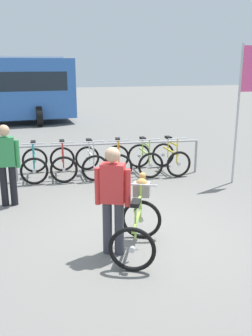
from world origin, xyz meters
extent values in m
plane|color=slate|center=(0.00, 0.00, 0.00)|extent=(80.00, 80.00, 0.00)
cylinder|color=#99999E|center=(-2.14, 3.44, 0.42)|extent=(0.06, 0.06, 0.85)
cylinder|color=#99999E|center=(2.40, 3.13, 0.42)|extent=(0.06, 0.06, 0.85)
cylinder|color=#99999E|center=(0.13, 3.29, 0.85)|extent=(4.54, 0.36, 0.05)
torus|color=black|center=(-1.70, 4.10, 0.33)|extent=(0.66, 0.08, 0.66)
cylinder|color=#B7B7BC|center=(-1.70, 4.10, 0.33)|extent=(0.08, 0.06, 0.08)
torus|color=black|center=(-1.72, 3.08, 0.33)|extent=(0.66, 0.08, 0.66)
cylinder|color=#B7B7BC|center=(-1.72, 3.08, 0.33)|extent=(0.08, 0.06, 0.08)
cube|color=teal|center=(-1.71, 3.59, 0.56)|extent=(0.05, 0.92, 0.04)
cube|color=teal|center=(-1.71, 3.54, 0.78)|extent=(0.05, 0.61, 0.04)
cylinder|color=teal|center=(-1.70, 3.78, 0.60)|extent=(0.03, 0.03, 0.55)
cube|color=black|center=(-1.70, 3.78, 0.88)|extent=(0.12, 0.24, 0.06)
cylinder|color=teal|center=(-1.72, 3.21, 0.65)|extent=(0.03, 0.03, 0.63)
cylinder|color=#B7B7BC|center=(-1.72, 3.21, 0.96)|extent=(0.52, 0.04, 0.03)
torus|color=black|center=(-0.99, 4.06, 0.33)|extent=(0.66, 0.09, 0.66)
cylinder|color=#B7B7BC|center=(-0.99, 4.06, 0.33)|extent=(0.08, 0.06, 0.08)
torus|color=black|center=(-1.03, 3.04, 0.33)|extent=(0.66, 0.09, 0.66)
cylinder|color=#B7B7BC|center=(-1.03, 3.04, 0.33)|extent=(0.08, 0.06, 0.08)
cube|color=red|center=(-1.01, 3.55, 0.56)|extent=(0.07, 0.92, 0.04)
cube|color=red|center=(-1.01, 3.50, 0.78)|extent=(0.06, 0.61, 0.04)
cylinder|color=red|center=(-1.00, 3.73, 0.60)|extent=(0.03, 0.03, 0.55)
cube|color=black|center=(-1.00, 3.73, 0.88)|extent=(0.13, 0.24, 0.06)
cylinder|color=red|center=(-1.03, 3.16, 0.65)|extent=(0.03, 0.03, 0.63)
cylinder|color=#B7B7BC|center=(-1.03, 3.16, 0.96)|extent=(0.52, 0.05, 0.03)
torus|color=black|center=(-0.33, 4.01, 0.33)|extent=(0.66, 0.10, 0.66)
cylinder|color=#B7B7BC|center=(-0.33, 4.01, 0.33)|extent=(0.08, 0.07, 0.08)
torus|color=black|center=(-0.29, 2.99, 0.33)|extent=(0.66, 0.10, 0.66)
cylinder|color=#B7B7BC|center=(-0.29, 2.99, 0.33)|extent=(0.08, 0.07, 0.08)
cube|color=silver|center=(-0.31, 3.50, 0.56)|extent=(0.07, 0.92, 0.04)
cube|color=silver|center=(-0.31, 3.45, 0.78)|extent=(0.06, 0.61, 0.04)
cylinder|color=silver|center=(-0.32, 3.68, 0.60)|extent=(0.03, 0.03, 0.55)
cube|color=black|center=(-0.32, 3.68, 0.88)|extent=(0.13, 0.24, 0.06)
cylinder|color=silver|center=(-0.30, 3.11, 0.65)|extent=(0.03, 0.03, 0.63)
cylinder|color=#B7B7BC|center=(-0.30, 3.11, 0.96)|extent=(0.52, 0.05, 0.03)
torus|color=black|center=(0.48, 3.95, 0.33)|extent=(0.66, 0.19, 0.66)
cylinder|color=#B7B7BC|center=(0.48, 3.95, 0.33)|extent=(0.09, 0.07, 0.08)
torus|color=black|center=(0.30, 2.95, 0.33)|extent=(0.66, 0.19, 0.66)
cylinder|color=#B7B7BC|center=(0.30, 2.95, 0.33)|extent=(0.09, 0.07, 0.08)
cube|color=orange|center=(0.39, 3.45, 0.56)|extent=(0.19, 0.91, 0.04)
cube|color=orange|center=(0.38, 3.40, 0.78)|extent=(0.14, 0.61, 0.04)
cylinder|color=orange|center=(0.42, 3.63, 0.60)|extent=(0.03, 0.03, 0.55)
cube|color=black|center=(0.42, 3.63, 0.88)|extent=(0.16, 0.26, 0.06)
cylinder|color=orange|center=(0.32, 3.07, 0.65)|extent=(0.03, 0.03, 0.63)
cylinder|color=#B7B7BC|center=(0.32, 3.07, 0.96)|extent=(0.52, 0.12, 0.03)
torus|color=black|center=(1.08, 3.91, 0.33)|extent=(0.66, 0.07, 0.66)
cylinder|color=#B7B7BC|center=(1.08, 3.91, 0.33)|extent=(0.08, 0.06, 0.08)
torus|color=black|center=(1.09, 2.89, 0.33)|extent=(0.66, 0.07, 0.66)
cylinder|color=#B7B7BC|center=(1.09, 2.89, 0.33)|extent=(0.08, 0.06, 0.08)
cube|color=#9ED14C|center=(1.09, 3.40, 0.56)|extent=(0.04, 0.92, 0.04)
cube|color=#9ED14C|center=(1.09, 3.35, 0.78)|extent=(0.04, 0.61, 0.04)
cylinder|color=#9ED14C|center=(1.08, 3.59, 0.60)|extent=(0.03, 0.03, 0.55)
cube|color=black|center=(1.08, 3.59, 0.88)|extent=(0.12, 0.24, 0.06)
cylinder|color=#9ED14C|center=(1.09, 3.02, 0.65)|extent=(0.03, 0.03, 0.63)
cylinder|color=#B7B7BC|center=(1.09, 3.02, 0.96)|extent=(0.52, 0.03, 0.03)
torus|color=black|center=(1.76, 3.87, 0.33)|extent=(0.66, 0.12, 0.66)
cylinder|color=#B7B7BC|center=(1.76, 3.87, 0.33)|extent=(0.08, 0.07, 0.08)
torus|color=black|center=(1.81, 2.85, 0.33)|extent=(0.66, 0.12, 0.66)
cylinder|color=#B7B7BC|center=(1.81, 2.85, 0.33)|extent=(0.08, 0.07, 0.08)
cube|color=yellow|center=(1.78, 3.36, 0.56)|extent=(0.08, 0.92, 0.04)
cube|color=yellow|center=(1.79, 3.31, 0.78)|extent=(0.07, 0.61, 0.04)
cylinder|color=yellow|center=(1.77, 3.54, 0.60)|extent=(0.03, 0.03, 0.55)
cube|color=black|center=(1.77, 3.54, 0.88)|extent=(0.13, 0.25, 0.06)
cylinder|color=yellow|center=(1.80, 2.97, 0.65)|extent=(0.03, 0.03, 0.63)
cylinder|color=#B7B7BC|center=(1.80, 2.97, 0.96)|extent=(0.52, 0.06, 0.03)
torus|color=black|center=(-0.46, -1.14, 0.33)|extent=(0.63, 0.31, 0.66)
cylinder|color=#B7B7BC|center=(-0.46, -1.14, 0.33)|extent=(0.10, 0.09, 0.08)
torus|color=black|center=(-0.05, -0.20, 0.33)|extent=(0.63, 0.31, 0.66)
cylinder|color=#B7B7BC|center=(-0.05, -0.20, 0.33)|extent=(0.10, 0.09, 0.08)
cube|color=#9ED14C|center=(-0.26, -0.67, 0.56)|extent=(0.39, 0.86, 0.04)
cube|color=#9ED14C|center=(-0.24, -0.63, 0.78)|extent=(0.27, 0.58, 0.04)
cylinder|color=#9ED14C|center=(-0.33, -0.84, 0.60)|extent=(0.03, 0.03, 0.55)
cube|color=black|center=(-0.33, -0.84, 0.88)|extent=(0.20, 0.27, 0.06)
cylinder|color=#9ED14C|center=(-0.10, -0.32, 0.65)|extent=(0.03, 0.03, 0.63)
cylinder|color=#B7B7BC|center=(-0.10, -0.32, 0.96)|extent=(0.49, 0.23, 0.03)
cube|color=gray|center=(-0.05, -0.18, 0.84)|extent=(0.32, 0.29, 0.22)
ellipsoid|color=tan|center=(-0.05, -0.18, 0.94)|extent=(0.23, 0.22, 0.16)
sphere|color=tan|center=(-0.01, -0.11, 1.04)|extent=(0.11, 0.11, 0.11)
cylinder|color=#383842|center=(-0.51, -0.62, 0.41)|extent=(0.14, 0.14, 0.82)
cylinder|color=#383842|center=(-0.68, -0.54, 0.41)|extent=(0.14, 0.14, 0.82)
cube|color=red|center=(-0.60, -0.58, 1.11)|extent=(0.39, 0.32, 0.58)
cylinder|color=red|center=(-0.40, -0.69, 1.06)|extent=(0.09, 0.09, 0.55)
cylinder|color=red|center=(-0.81, -0.51, 1.06)|extent=(0.09, 0.09, 0.55)
sphere|color=tan|center=(-0.60, -0.58, 1.53)|extent=(0.22, 0.22, 0.22)
cylinder|color=black|center=(-2.13, 1.84, 0.41)|extent=(0.14, 0.14, 0.82)
cylinder|color=black|center=(-2.31, 1.85, 0.41)|extent=(0.14, 0.14, 0.82)
cube|color=#338C4C|center=(-2.22, 1.85, 1.11)|extent=(0.34, 0.21, 0.58)
cylinder|color=#338C4C|center=(-2.00, 1.82, 1.06)|extent=(0.09, 0.09, 0.55)
sphere|color=tan|center=(-2.22, 1.85, 1.53)|extent=(0.22, 0.22, 0.22)
cube|color=#3F3F44|center=(-2.22, 2.01, 1.13)|extent=(0.26, 0.15, 0.40)
cylinder|color=black|center=(-1.43, 11.73, 0.45)|extent=(0.32, 0.92, 0.90)
cylinder|color=black|center=(-1.62, 14.22, 0.45)|extent=(0.32, 0.92, 0.90)
cylinder|color=#B2B2B7|center=(2.90, 2.09, 1.60)|extent=(0.05, 0.05, 3.20)
cube|color=#E54C8C|center=(3.12, 2.09, 2.65)|extent=(0.40, 0.03, 1.00)
camera|label=1|loc=(-1.62, -5.50, 2.76)|focal=39.41mm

